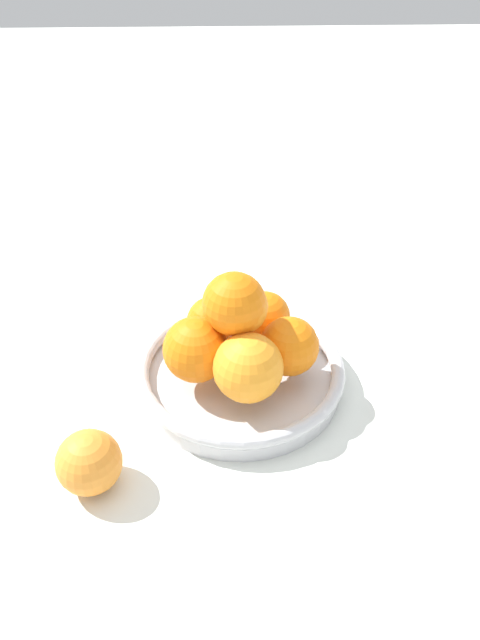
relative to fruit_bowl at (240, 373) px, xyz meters
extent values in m
plane|color=silver|center=(0.00, 0.00, -0.02)|extent=(4.00, 4.00, 0.00)
cylinder|color=silver|center=(0.00, 0.00, -0.01)|extent=(0.26, 0.26, 0.02)
torus|color=silver|center=(0.00, 0.00, 0.01)|extent=(0.27, 0.27, 0.02)
sphere|color=orange|center=(-0.04, 0.05, 0.05)|extent=(0.06, 0.06, 0.06)
sphere|color=orange|center=(-0.05, -0.02, 0.06)|extent=(0.08, 0.08, 0.08)
sphere|color=orange|center=(0.01, -0.06, 0.06)|extent=(0.08, 0.08, 0.08)
sphere|color=orange|center=(0.06, -0.01, 0.06)|extent=(0.07, 0.07, 0.07)
sphere|color=orange|center=(0.03, 0.05, 0.05)|extent=(0.07, 0.07, 0.07)
sphere|color=orange|center=(-0.01, -0.01, 0.12)|extent=(0.08, 0.08, 0.08)
sphere|color=orange|center=(0.00, -0.01, 0.11)|extent=(0.07, 0.07, 0.07)
sphere|color=orange|center=(-0.17, -0.15, 0.02)|extent=(0.07, 0.07, 0.07)
camera|label=1|loc=(-0.02, -0.60, 0.55)|focal=35.00mm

